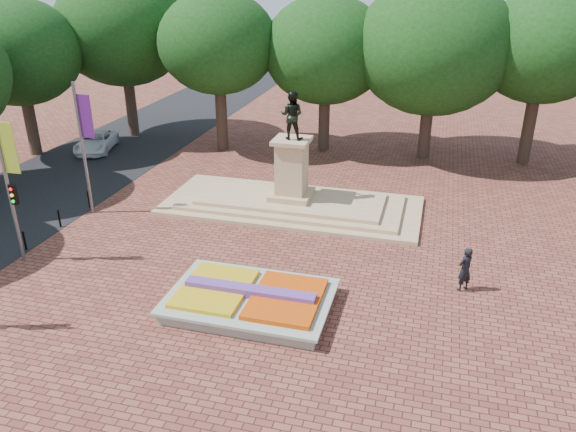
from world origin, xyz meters
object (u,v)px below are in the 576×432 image
at_px(flower_bed, 251,299).
at_px(van, 96,142).
at_px(pedestrian, 465,269).
at_px(monument, 292,192).

relative_size(flower_bed, van, 1.32).
bearing_deg(pedestrian, monument, -80.39).
relative_size(monument, pedestrian, 7.30).
height_order(flower_bed, pedestrian, pedestrian).
bearing_deg(van, monument, -37.54).
bearing_deg(monument, van, 158.75).
xyz_separation_m(monument, van, (-16.15, 6.28, -0.22)).
distance_m(monument, pedestrian, 11.07).
relative_size(monument, van, 2.92).
height_order(van, pedestrian, pedestrian).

